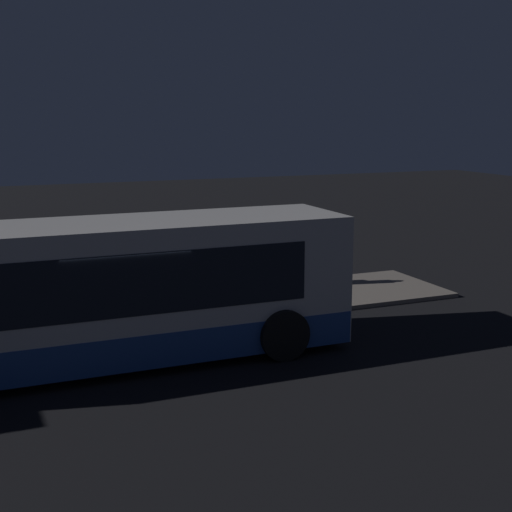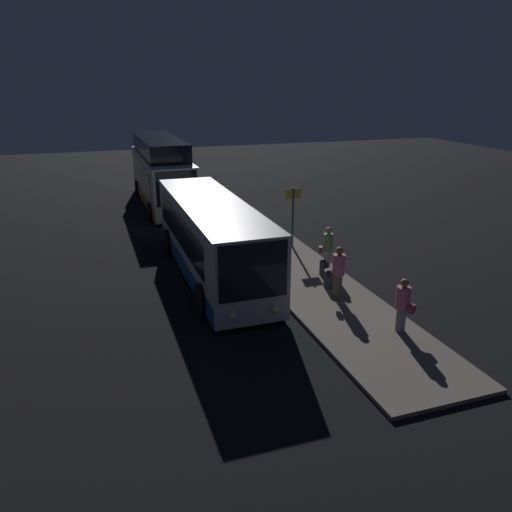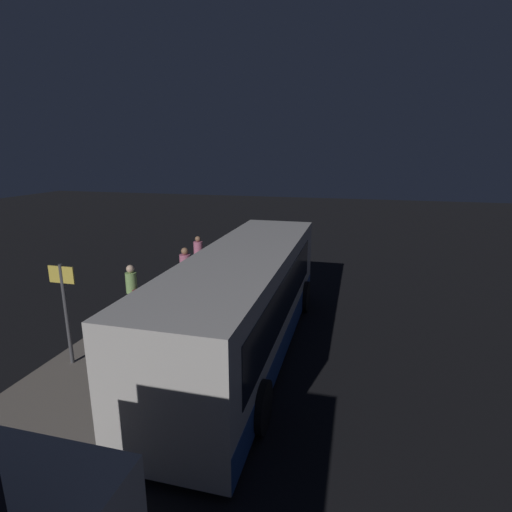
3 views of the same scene
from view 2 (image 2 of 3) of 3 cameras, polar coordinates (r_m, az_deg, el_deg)
The scene contains 10 objects.
ground at distance 19.83m, azimuth -4.81°, elevation -2.27°, with size 80.00×80.00×0.00m, color black.
platform at distance 20.76m, azimuth 3.92°, elevation -1.05°, with size 20.00×3.31×0.12m.
bus_lead at distance 19.56m, azimuth -5.08°, elevation 2.00°, with size 10.30×2.73×2.96m.
bus_second at distance 31.62m, azimuth -10.72°, elevation 9.05°, with size 10.52×2.74×4.04m.
passenger_boarding at distance 19.91m, azimuth 8.18°, elevation 1.01°, with size 0.52×0.63×1.78m.
passenger_waiting at distance 17.45m, azimuth 9.37°, elevation -1.65°, with size 0.62×0.70×1.85m.
passenger_with_bags at distance 15.57m, azimuth 16.44°, elevation -5.25°, with size 0.68×0.59×1.69m.
suitcase at distance 19.56m, azimuth 7.77°, elevation -1.40°, with size 0.35×0.21×0.82m.
sign_post at distance 22.50m, azimuth 4.23°, elevation 5.28°, with size 0.10×0.72×2.72m.
trash_bin at distance 18.51m, azimuth 8.41°, elevation -2.56°, with size 0.44×0.44×0.65m.
Camera 2 is at (17.92, -4.33, 7.31)m, focal length 35.00 mm.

